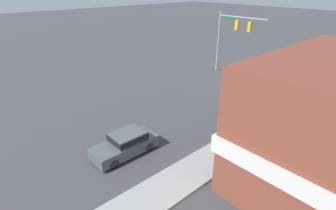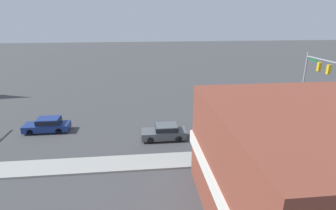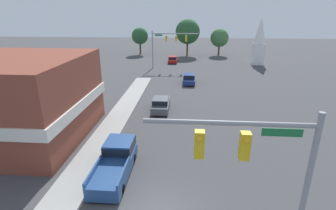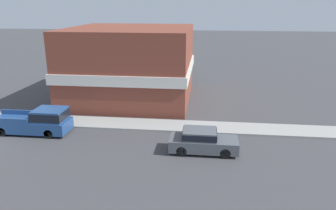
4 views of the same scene
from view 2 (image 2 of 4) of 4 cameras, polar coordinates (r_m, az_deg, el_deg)
The scene contains 6 objects.
ground_plane at distance 32.61m, azimuth 27.76°, elevation -4.09°, with size 200.00×200.00×0.00m, color #424244.
near_signal_assembly at distance 36.05m, azimuth 29.33°, elevation 6.34°, with size 6.18×0.49×7.24m.
car_lead at distance 25.68m, azimuth -0.72°, elevation -5.84°, with size 1.79×4.33×1.50m.
car_oncoming at distance 30.07m, azimuth -24.73°, elevation -3.89°, with size 1.76×4.52×1.48m.
pickup_truck_parked at distance 27.75m, azimuth 25.18°, elevation -5.47°, with size 2.01×5.66×1.88m.
corner_brick_building at distance 16.79m, azimuth 29.68°, elevation -12.71°, with size 12.25×11.71×6.94m.
Camera 2 is at (-24.70, 17.90, 11.52)m, focal length 28.00 mm.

